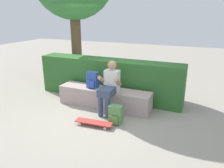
% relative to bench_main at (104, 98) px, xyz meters
% --- Properties ---
extents(ground_plane, '(24.00, 24.00, 0.00)m').
position_rel_bench_main_xyz_m(ground_plane, '(0.00, -0.25, -0.24)').
color(ground_plane, gray).
extents(bench_main, '(2.36, 0.51, 0.47)m').
position_rel_bench_main_xyz_m(bench_main, '(0.00, 0.00, 0.00)').
color(bench_main, '#A89390').
rests_on(bench_main, ground).
extents(person_skater, '(0.49, 0.62, 1.22)m').
position_rel_bench_main_xyz_m(person_skater, '(0.24, -0.22, 0.43)').
color(person_skater, white).
rests_on(person_skater, ground).
extents(skateboard_near_person, '(0.81, 0.26, 0.09)m').
position_rel_bench_main_xyz_m(skateboard_near_person, '(0.22, -1.00, -0.16)').
color(skateboard_near_person, '#BC3833').
rests_on(skateboard_near_person, ground).
extents(backpack_on_bench, '(0.28, 0.23, 0.40)m').
position_rel_bench_main_xyz_m(backpack_on_bench, '(-0.32, -0.01, 0.43)').
color(backpack_on_bench, '#2D4C99').
rests_on(backpack_on_bench, bench_main).
extents(backpack_on_ground, '(0.28, 0.23, 0.40)m').
position_rel_bench_main_xyz_m(backpack_on_ground, '(0.60, -0.71, -0.04)').
color(backpack_on_ground, '#51894C').
rests_on(backpack_on_ground, ground).
extents(hedge_row, '(4.04, 0.58, 1.08)m').
position_rel_bench_main_xyz_m(hedge_row, '(-0.17, 0.65, 0.30)').
color(hedge_row, '#2C6029').
rests_on(hedge_row, ground).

